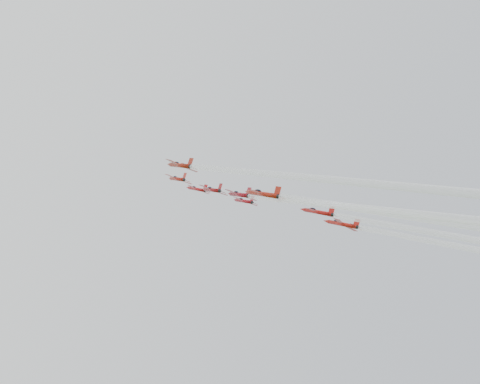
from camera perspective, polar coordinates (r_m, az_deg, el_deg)
jet_lead at (r=176.55m, az=-4.66°, el=0.33°), size 8.81×11.58×6.34m
jet_row2_left at (r=159.25m, az=-6.74°, el=1.41°), size 8.99×11.82×6.47m
jet_row2_center at (r=162.47m, az=-3.03°, el=0.25°), size 9.89×13.00×7.12m
jet_row2_right at (r=170.55m, az=0.37°, el=-0.95°), size 9.16×12.04×6.59m
jet_center at (r=114.35m, az=13.83°, el=-2.33°), size 10.34×101.24×50.26m
jet_rear_farleft at (r=87.23m, az=5.82°, el=1.87°), size 8.39×82.20×40.81m
jet_rear_left at (r=96.46m, az=20.22°, el=-2.61°), size 10.33×101.20×50.24m
jet_rear_right at (r=111.43m, az=23.61°, el=-4.44°), size 9.11×89.20×44.28m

